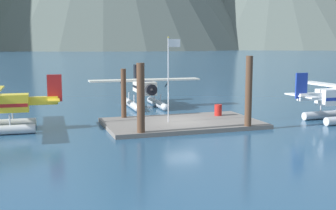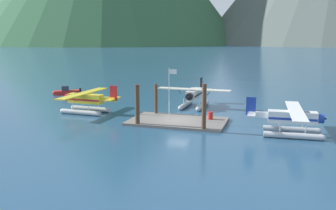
% 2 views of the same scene
% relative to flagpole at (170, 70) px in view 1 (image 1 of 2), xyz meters
% --- Properties ---
extents(ground_plane, '(1200.00, 1200.00, 0.00)m').
position_rel_flagpole_xyz_m(ground_plane, '(0.94, 0.01, -4.12)').
color(ground_plane, navy).
extents(dock_platform, '(11.27, 6.77, 0.30)m').
position_rel_flagpole_xyz_m(dock_platform, '(0.94, 0.01, -3.97)').
color(dock_platform, '#66605B').
rests_on(dock_platform, ground).
extents(piling_near_left, '(0.51, 0.51, 4.76)m').
position_rel_flagpole_xyz_m(piling_near_left, '(-2.95, -3.00, -1.74)').
color(piling_near_left, '#4C3323').
rests_on(piling_near_left, ground).
extents(piling_near_right, '(0.47, 0.47, 5.15)m').
position_rel_flagpole_xyz_m(piling_near_right, '(4.68, -3.12, -1.55)').
color(piling_near_right, '#4C3323').
rests_on(piling_near_right, ground).
extents(piling_far_left, '(0.40, 0.40, 4.07)m').
position_rel_flagpole_xyz_m(piling_far_left, '(-2.77, 2.97, -2.09)').
color(piling_far_left, '#4C3323').
rests_on(piling_far_left, ground).
extents(flagpole, '(0.95, 0.10, 6.16)m').
position_rel_flagpole_xyz_m(flagpole, '(0.00, 0.00, 0.00)').
color(flagpole, silver).
rests_on(flagpole, dock_platform).
extents(fuel_drum, '(0.62, 0.62, 0.88)m').
position_rel_flagpole_xyz_m(fuel_drum, '(4.55, 1.55, -3.38)').
color(fuel_drum, '#AD1E19').
rests_on(fuel_drum, dock_platform).
extents(seaplane_cream_bow_centre, '(10.44, 7.98, 3.84)m').
position_rel_flagpole_xyz_m(seaplane_cream_bow_centre, '(0.70, 9.77, -2.55)').
color(seaplane_cream_bow_centre, '#B7BABF').
rests_on(seaplane_cream_bow_centre, ground).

